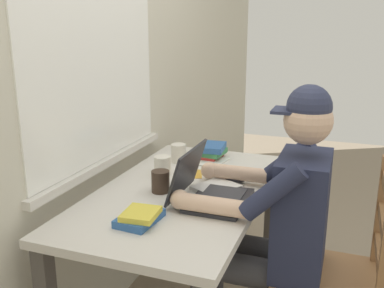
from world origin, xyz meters
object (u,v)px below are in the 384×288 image
(computer_mouse, at_px, (235,179))
(coffee_mug_white, at_px, (163,166))
(desk, at_px, (183,209))
(seated_person, at_px, (275,217))
(coffee_mug_spare, at_px, (179,153))
(laptop, at_px, (206,189))
(landscape_photo_print, at_px, (193,174))
(coffee_mug_dark, at_px, (161,181))
(book_stack_side, at_px, (212,151))
(wooden_chair, at_px, (341,277))
(book_stack_main, at_px, (140,217))

(computer_mouse, height_order, coffee_mug_white, coffee_mug_white)
(desk, relative_size, seated_person, 1.05)
(coffee_mug_spare, bearing_deg, desk, -155.49)
(laptop, xyz_separation_m, landscape_photo_print, (0.30, 0.17, -0.05))
(coffee_mug_dark, relative_size, book_stack_side, 0.64)
(seated_person, height_order, coffee_mug_white, seated_person)
(landscape_photo_print, bearing_deg, desk, 167.22)
(wooden_chair, height_order, laptop, laptop)
(coffee_mug_spare, bearing_deg, laptop, -145.92)
(wooden_chair, relative_size, book_stack_side, 5.09)
(laptop, distance_m, book_stack_main, 0.34)
(computer_mouse, relative_size, landscape_photo_print, 0.77)
(book_stack_main, relative_size, landscape_photo_print, 1.51)
(wooden_chair, distance_m, book_stack_side, 0.96)
(computer_mouse, height_order, coffee_mug_dark, coffee_mug_dark)
(coffee_mug_white, bearing_deg, coffee_mug_spare, 1.74)
(book_stack_main, bearing_deg, coffee_mug_white, 14.69)
(wooden_chair, distance_m, coffee_mug_dark, 0.86)
(desk, xyz_separation_m, book_stack_side, (0.48, 0.01, 0.15))
(computer_mouse, distance_m, book_stack_side, 0.39)
(laptop, bearing_deg, computer_mouse, -12.94)
(desk, bearing_deg, wooden_chair, -93.68)
(coffee_mug_white, distance_m, coffee_mug_spare, 0.23)
(computer_mouse, bearing_deg, coffee_mug_white, 93.81)
(desk, distance_m, book_stack_side, 0.51)
(seated_person, bearing_deg, landscape_photo_print, 61.78)
(coffee_mug_dark, distance_m, landscape_photo_print, 0.28)
(coffee_mug_white, bearing_deg, landscape_photo_print, -63.74)
(computer_mouse, bearing_deg, book_stack_main, 157.38)
(desk, xyz_separation_m, seated_person, (-0.05, -0.43, 0.05))
(seated_person, relative_size, coffee_mug_white, 10.37)
(laptop, xyz_separation_m, coffee_mug_white, (0.23, 0.30, -0.00))
(computer_mouse, relative_size, book_stack_side, 0.54)
(seated_person, distance_m, landscape_photo_print, 0.52)
(book_stack_main, xyz_separation_m, book_stack_side, (0.87, -0.01, 0.02))
(coffee_mug_spare, bearing_deg, book_stack_main, -169.21)
(wooden_chair, bearing_deg, book_stack_side, 53.92)
(coffee_mug_dark, bearing_deg, desk, -48.45)
(computer_mouse, height_order, book_stack_side, book_stack_side)
(computer_mouse, bearing_deg, laptop, 167.06)
(computer_mouse, bearing_deg, desk, 127.72)
(wooden_chair, bearing_deg, seated_person, 90.00)
(wooden_chair, distance_m, computer_mouse, 0.62)
(computer_mouse, bearing_deg, landscape_photo_print, 79.45)
(book_stack_side, bearing_deg, book_stack_main, 179.33)
(laptop, height_order, computer_mouse, laptop)
(desk, relative_size, book_stack_side, 7.07)
(coffee_mug_spare, bearing_deg, book_stack_side, -52.17)
(coffee_mug_spare, relative_size, landscape_photo_print, 0.91)
(seated_person, xyz_separation_m, computer_mouse, (0.20, 0.23, 0.07))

